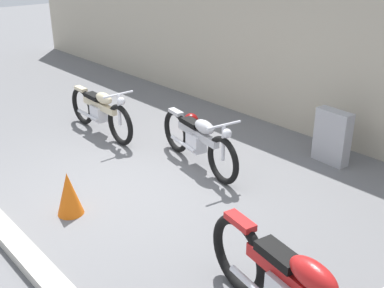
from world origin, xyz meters
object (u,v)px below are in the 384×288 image
stone_marker (332,137)px  traffic_cone (69,194)px  motorcycle_cream (100,111)px  helmet (191,121)px  motorcycle_silver (198,140)px

stone_marker → traffic_cone: bearing=-109.1°
traffic_cone → motorcycle_cream: size_ratio=0.28×
stone_marker → motorcycle_cream: size_ratio=0.42×
helmet → motorcycle_cream: bearing=-121.0°
helmet → traffic_cone: 3.22m
helmet → motorcycle_cream: size_ratio=0.14×
stone_marker → helmet: bearing=-165.5°
helmet → traffic_cone: size_ratio=0.48×
stone_marker → traffic_cone: 3.84m
stone_marker → motorcycle_silver: size_ratio=0.43×
traffic_cone → stone_marker: bearing=70.9°
motorcycle_cream → motorcycle_silver: bearing=11.9°
helmet → motorcycle_cream: 1.59m
stone_marker → motorcycle_silver: bearing=-127.3°
motorcycle_silver → helmet: bearing=151.9°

